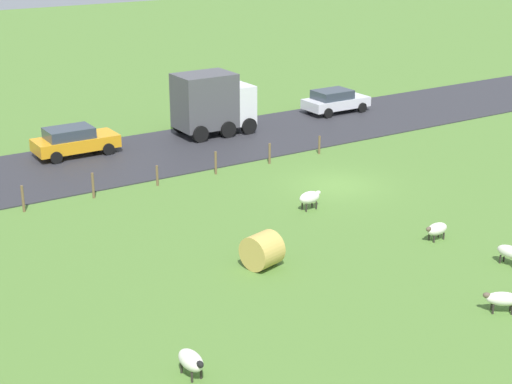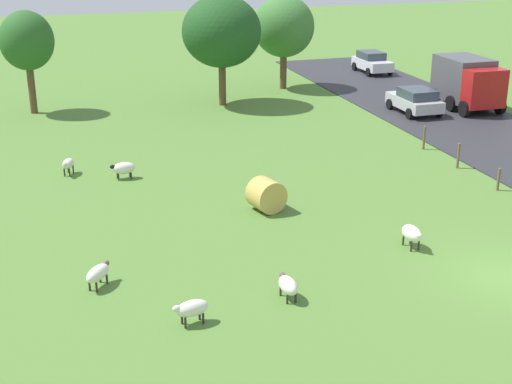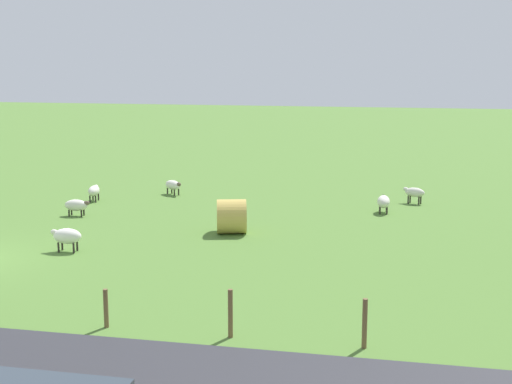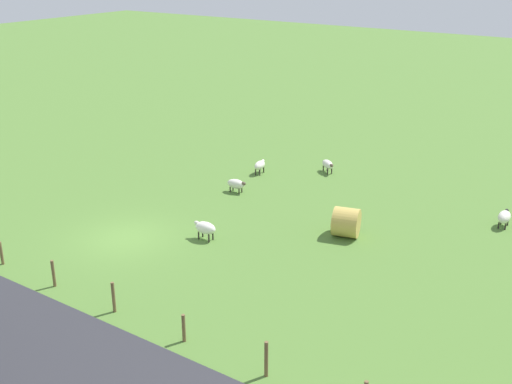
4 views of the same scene
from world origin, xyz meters
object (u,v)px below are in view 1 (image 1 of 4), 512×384
at_px(sheep_0, 437,229).
at_px(car_1, 335,100).
at_px(sheep_4, 191,361).
at_px(hay_bale_0, 262,250).
at_px(car_2, 74,140).
at_px(sheep_1, 310,198).
at_px(sheep_3, 510,252).
at_px(sheep_2, 502,299).
at_px(truck_0, 212,102).

bearing_deg(sheep_0, car_1, -26.78).
distance_m(sheep_4, hay_bale_0, 7.55).
bearing_deg(car_1, car_2, 89.94).
bearing_deg(hay_bale_0, sheep_4, 131.60).
xyz_separation_m(sheep_0, car_2, (18.85, 8.21, 0.40)).
height_order(sheep_0, sheep_1, sheep_1).
distance_m(sheep_1, hay_bale_0, 6.33).
xyz_separation_m(sheep_4, car_1, (22.20, -22.44, 0.34)).
distance_m(sheep_3, hay_bale_0, 9.26).
bearing_deg(car_1, sheep_1, 138.51).
height_order(sheep_2, sheep_4, sheep_4).
bearing_deg(car_1, sheep_4, 134.69).
xyz_separation_m(sheep_2, hay_bale_0, (7.19, 4.76, 0.17)).
height_order(sheep_2, car_1, car_1).
bearing_deg(sheep_4, sheep_3, -89.20).
distance_m(sheep_1, sheep_4, 13.87).
relative_size(sheep_1, sheep_2, 0.98).
relative_size(hay_bale_0, car_2, 0.30).
distance_m(sheep_2, sheep_4, 10.63).
bearing_deg(car_2, car_1, -90.06).
distance_m(sheep_0, sheep_2, 6.09).
relative_size(sheep_2, car_2, 0.26).
xyz_separation_m(hay_bale_0, truck_0, (16.93, -7.47, 1.29)).
bearing_deg(hay_bale_0, car_1, -44.34).
relative_size(sheep_0, truck_0, 0.25).
xyz_separation_m(truck_0, car_2, (0.27, 8.39, -1.08)).
bearing_deg(sheep_1, sheep_0, -157.52).
xyz_separation_m(sheep_2, car_2, (24.39, 5.68, 0.38)).
distance_m(sheep_0, car_1, 21.10).
distance_m(sheep_3, car_2, 23.74).
relative_size(sheep_2, sheep_4, 0.99).
relative_size(sheep_0, car_2, 0.26).
bearing_deg(sheep_4, car_2, -12.00).
height_order(sheep_3, hay_bale_0, hay_bale_0).
relative_size(sheep_2, hay_bale_0, 0.88).
distance_m(sheep_1, car_2, 14.61).
bearing_deg(hay_bale_0, truck_0, -23.80).
xyz_separation_m(sheep_0, sheep_4, (-3.37, 12.94, 0.04)).
distance_m(sheep_1, truck_0, 13.37).
relative_size(sheep_0, sheep_1, 1.00).
height_order(hay_bale_0, truck_0, truck_0).
bearing_deg(sheep_4, hay_bale_0, -48.40).
relative_size(sheep_3, truck_0, 0.26).
relative_size(sheep_0, hay_bale_0, 0.86).
relative_size(sheep_4, truck_0, 0.26).
xyz_separation_m(sheep_3, hay_bale_0, (4.82, 7.91, 0.15)).
distance_m(sheep_2, hay_bale_0, 8.62).
xyz_separation_m(sheep_0, car_1, (18.83, -9.51, 0.37)).
bearing_deg(sheep_3, hay_bale_0, 58.62).
bearing_deg(sheep_0, sheep_3, -168.97).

